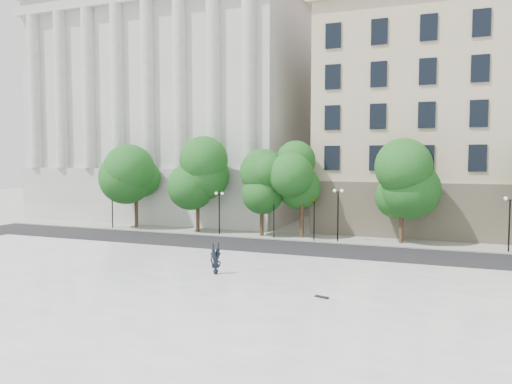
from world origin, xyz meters
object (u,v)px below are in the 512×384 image
traffic_light_east (314,199)px  person_lying (216,270)px  traffic_light_west (274,197)px  skateboard (322,297)px

traffic_light_east → person_lying: size_ratio=2.32×
traffic_light_east → person_lying: (-1.92, -15.20, -2.93)m
traffic_light_west → skateboard: size_ratio=6.09×
traffic_light_west → traffic_light_east: bearing=0.0°
traffic_light_west → person_lying: bearing=-83.8°
skateboard → traffic_light_west: bearing=132.2°
traffic_light_west → traffic_light_east: (3.59, 0.00, -0.13)m
person_lying → skateboard: 7.31m
traffic_light_west → person_lying: 15.60m
traffic_light_west → traffic_light_east: size_ratio=1.03×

